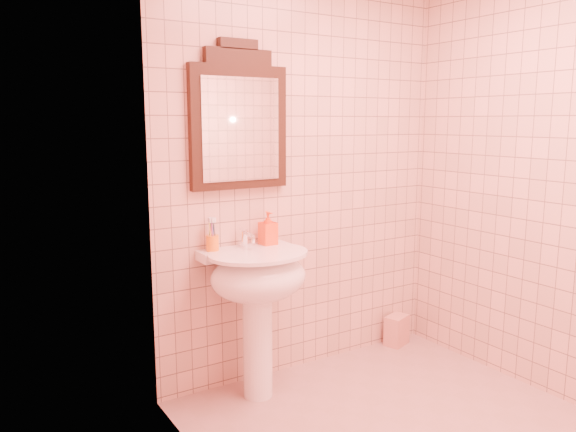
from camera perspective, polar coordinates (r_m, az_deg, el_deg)
back_wall at (r=3.52m, az=1.67°, el=4.13°), size 2.00×0.02×2.50m
pedestal_sink at (r=3.20m, az=-3.08°, el=-7.19°), size 0.58×0.58×0.86m
faucet at (r=3.25m, az=-4.29°, el=-2.22°), size 0.04×0.16×0.11m
mirror at (r=3.24m, az=-4.99°, el=9.61°), size 0.60×0.06×0.84m
toothbrush_cup at (r=3.19m, az=-7.68°, el=-2.67°), size 0.07×0.07×0.17m
soap_dispenser at (r=3.31m, az=-2.04°, el=-1.25°), size 0.09×0.09×0.20m
towel at (r=4.18m, az=10.98°, el=-11.31°), size 0.20×0.17×0.21m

